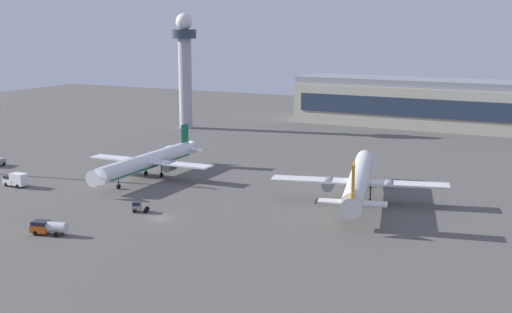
{
  "coord_description": "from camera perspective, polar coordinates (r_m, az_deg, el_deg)",
  "views": [
    {
      "loc": [
        72.79,
        -101.88,
        35.88
      ],
      "look_at": [
        -2.08,
        42.91,
        4.0
      ],
      "focal_mm": 48.7,
      "sensor_mm": 36.0,
      "label": 1
    }
  ],
  "objects": [
    {
      "name": "ground_plane",
      "position": [
        130.25,
        -7.91,
        -5.03
      ],
      "size": [
        416.0,
        416.0,
        0.0
      ],
      "primitive_type": "plane",
      "color": "#56544F"
    },
    {
      "name": "catering_truck",
      "position": [
        161.66,
        -19.11,
        -1.8
      ],
      "size": [
        5.7,
        2.51,
        3.05
      ],
      "rotation": [
        0.0,
        0.0,
        1.55
      ],
      "color": "white",
      "rests_on": "ground"
    },
    {
      "name": "airplane_mid_apron",
      "position": [
        162.55,
        -8.81,
        -0.4
      ],
      "size": [
        31.66,
        40.69,
        10.44
      ],
      "rotation": [
        0.0,
        0.0,
        3.18
      ],
      "color": "white",
      "rests_on": "ground"
    },
    {
      "name": "fuel_truck",
      "position": [
        124.04,
        -16.71,
        -5.57
      ],
      "size": [
        6.61,
        3.53,
        2.35
      ],
      "rotation": [
        0.0,
        0.0,
        1.79
      ],
      "color": "#D85919",
      "rests_on": "ground"
    },
    {
      "name": "pushback_tug",
      "position": [
        134.7,
        -9.7,
        -4.07
      ],
      "size": [
        3.55,
        2.95,
        2.05
      ],
      "rotation": [
        0.0,
        0.0,
        2.02
      ],
      "color": "gray",
      "rests_on": "ground"
    },
    {
      "name": "airplane_terminal_side",
      "position": [
        140.72,
        8.46,
        -1.98
      ],
      "size": [
        35.06,
        44.66,
        11.65
      ],
      "rotation": [
        0.0,
        0.0,
        0.27
      ],
      "color": "silver",
      "rests_on": "ground"
    },
    {
      "name": "control_tower",
      "position": [
        236.31,
        -5.86,
        7.7
      ],
      "size": [
        8.0,
        8.0,
        38.48
      ],
      "color": "#A8A8B2",
      "rests_on": "ground"
    }
  ]
}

